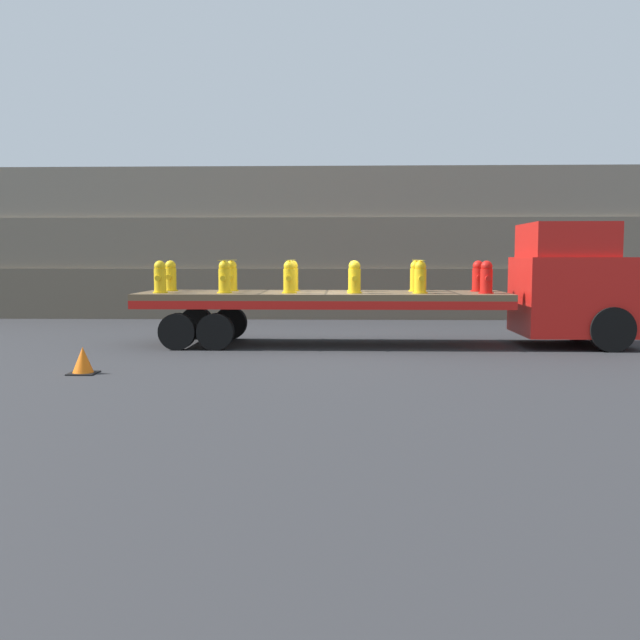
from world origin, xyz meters
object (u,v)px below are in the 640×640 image
at_px(fire_hydrant_yellow_near_1, 225,277).
at_px(fire_hydrant_yellow_near_4, 420,278).
at_px(truck_cab, 578,285).
at_px(fire_hydrant_yellow_far_2, 293,276).
at_px(fire_hydrant_yellow_near_0, 160,277).
at_px(flatbed_trailer, 299,302).
at_px(fire_hydrant_yellow_near_3, 355,278).
at_px(fire_hydrant_yellow_far_3, 354,276).
at_px(fire_hydrant_yellow_far_0, 171,276).
at_px(fire_hydrant_yellow_far_1, 231,276).
at_px(fire_hydrant_yellow_far_4, 416,276).
at_px(fire_hydrant_red_far_5, 478,277).
at_px(traffic_cone, 83,361).
at_px(fire_hydrant_red_near_5, 486,278).
at_px(fire_hydrant_yellow_near_2, 289,278).

bearing_deg(fire_hydrant_yellow_near_1, fire_hydrant_yellow_near_4, 0.00).
distance_m(truck_cab, fire_hydrant_yellow_far_2, 7.15).
distance_m(fire_hydrant_yellow_far_2, fire_hydrant_yellow_near_4, 3.34).
xyz_separation_m(fire_hydrant_yellow_near_0, fire_hydrant_yellow_far_2, (3.17, 1.07, 0.00)).
bearing_deg(flatbed_trailer, fire_hydrant_yellow_near_3, -21.12).
bearing_deg(flatbed_trailer, fire_hydrant_yellow_far_3, 21.12).
xyz_separation_m(fire_hydrant_yellow_far_0, fire_hydrant_yellow_far_1, (1.58, 0.00, 0.00)).
distance_m(flatbed_trailer, fire_hydrant_yellow_near_1, 1.97).
distance_m(fire_hydrant_yellow_near_1, fire_hydrant_yellow_far_2, 1.91).
relative_size(truck_cab, fire_hydrant_yellow_far_4, 3.82).
relative_size(fire_hydrant_yellow_far_3, fire_hydrant_red_far_5, 1.00).
xyz_separation_m(truck_cab, fire_hydrant_yellow_near_0, (-10.29, -0.54, 0.18)).
height_order(fire_hydrant_yellow_near_0, fire_hydrant_yellow_near_1, same).
xyz_separation_m(fire_hydrant_yellow_far_0, fire_hydrant_yellow_near_3, (4.75, -1.07, 0.00)).
xyz_separation_m(fire_hydrant_yellow_far_2, fire_hydrant_yellow_far_4, (3.17, 0.00, 0.00)).
xyz_separation_m(fire_hydrant_yellow_near_1, traffic_cone, (-2.02, -4.11, -1.46)).
bearing_deg(fire_hydrant_red_far_5, fire_hydrant_yellow_far_0, 180.00).
bearing_deg(fire_hydrant_yellow_far_4, fire_hydrant_yellow_far_1, 180.00).
bearing_deg(fire_hydrant_yellow_far_0, fire_hydrant_yellow_far_1, 0.00).
distance_m(fire_hydrant_yellow_near_0, fire_hydrant_yellow_far_0, 1.07).
bearing_deg(fire_hydrant_red_far_5, fire_hydrant_yellow_near_0, -172.30).
relative_size(fire_hydrant_yellow_far_1, fire_hydrant_red_near_5, 1.00).
xyz_separation_m(fire_hydrant_yellow_far_1, traffic_cone, (-2.02, -5.18, -1.46)).
height_order(fire_hydrant_yellow_near_1, fire_hydrant_yellow_far_4, same).
height_order(fire_hydrant_yellow_near_0, fire_hydrant_yellow_near_4, same).
bearing_deg(traffic_cone, fire_hydrant_yellow_near_0, 83.99).
bearing_deg(fire_hydrant_yellow_far_3, fire_hydrant_yellow_near_3, -90.00).
distance_m(fire_hydrant_yellow_near_2, fire_hydrant_yellow_far_2, 1.07).
xyz_separation_m(fire_hydrant_yellow_near_2, fire_hydrant_yellow_far_3, (1.58, 1.07, 0.00)).
bearing_deg(fire_hydrant_yellow_near_1, fire_hydrant_yellow_far_0, 145.96).
relative_size(fire_hydrant_yellow_far_2, fire_hydrant_yellow_far_4, 1.00).
distance_m(fire_hydrant_yellow_near_1, fire_hydrant_red_far_5, 6.43).
bearing_deg(fire_hydrant_yellow_near_0, fire_hydrant_yellow_far_3, 12.69).
bearing_deg(fire_hydrant_yellow_far_4, fire_hydrant_yellow_near_2, -161.33).
relative_size(fire_hydrant_yellow_far_4, fire_hydrant_red_near_5, 1.00).
distance_m(fire_hydrant_yellow_near_3, fire_hydrant_red_far_5, 3.34).
height_order(fire_hydrant_yellow_far_1, fire_hydrant_yellow_near_3, same).
bearing_deg(fire_hydrant_yellow_far_3, fire_hydrant_yellow_far_0, 180.00).
relative_size(flatbed_trailer, fire_hydrant_red_far_5, 11.52).
bearing_deg(fire_hydrant_yellow_far_0, fire_hydrant_red_near_5, -7.70).
bearing_deg(fire_hydrant_red_near_5, fire_hydrant_yellow_far_2, 167.31).
xyz_separation_m(truck_cab, fire_hydrant_yellow_far_4, (-3.95, 0.54, 0.18)).
height_order(fire_hydrant_yellow_far_1, fire_hydrant_yellow_far_3, same).
bearing_deg(fire_hydrant_yellow_far_0, fire_hydrant_yellow_near_0, -90.00).
bearing_deg(fire_hydrant_yellow_far_0, fire_hydrant_yellow_near_2, -18.67).
bearing_deg(fire_hydrant_red_near_5, fire_hydrant_red_far_5, 90.00).
distance_m(flatbed_trailer, fire_hydrant_yellow_near_3, 1.61).
xyz_separation_m(fire_hydrant_yellow_far_2, fire_hydrant_red_near_5, (4.75, -1.07, 0.00)).
height_order(fire_hydrant_yellow_near_4, fire_hydrant_red_far_5, same).
bearing_deg(traffic_cone, fire_hydrant_yellow_far_0, 85.23).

